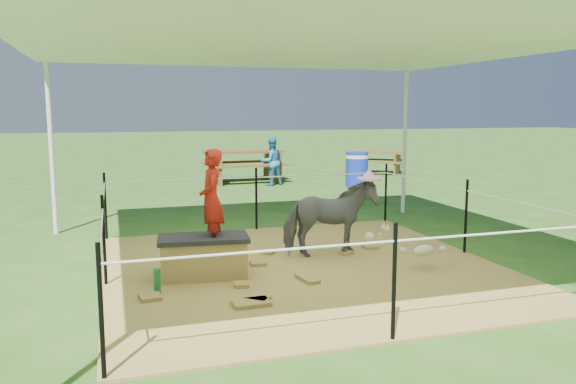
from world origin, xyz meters
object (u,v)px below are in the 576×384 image
object	(u,v)px
pony	(330,218)
picnic_table_near	(244,166)
woman	(211,190)
trash_barrel	(357,169)
picnic_table_far	(376,162)
distant_person	(271,161)
green_bottle	(157,281)
straw_bale	(204,259)
foal	(424,248)

from	to	relation	value
pony	picnic_table_near	size ratio (longest dim) A/B	0.58
pony	woman	bearing A→B (deg)	106.74
trash_barrel	picnic_table_near	bearing A→B (deg)	144.51
trash_barrel	picnic_table_far	bearing A→B (deg)	54.56
picnic_table_near	distant_person	bearing A→B (deg)	-62.76
distant_person	pony	bearing A→B (deg)	67.33
green_bottle	trash_barrel	xyz separation A→B (m)	(5.42, 7.05, 0.27)
straw_bale	picnic_table_far	xyz separation A→B (m)	(6.65, 9.10, 0.10)
trash_barrel	distant_person	distance (m)	2.15
picnic_table_far	trash_barrel	bearing A→B (deg)	-89.04
trash_barrel	distant_person	bearing A→B (deg)	156.08
woman	picnic_table_far	bearing A→B (deg)	150.57
straw_bale	picnic_table_near	distance (m)	8.70
straw_bale	foal	distance (m)	2.57
straw_bale	foal	size ratio (longest dim) A/B	1.06
foal	picnic_table_near	size ratio (longest dim) A/B	0.44
foal	distant_person	world-z (taller)	distant_person
woman	foal	distance (m)	2.58
picnic_table_far	distant_person	xyz separation A→B (m)	(-3.74, -1.64, 0.27)
foal	distant_person	distance (m)	7.93
foal	picnic_table_near	xyz separation A→B (m)	(-0.12, 8.80, 0.15)
woman	trash_barrel	bearing A→B (deg)	150.46
pony	picnic_table_far	bearing A→B (deg)	-27.75
straw_bale	foal	xyz separation A→B (m)	(2.53, -0.45, 0.04)
picnic_table_near	picnic_table_far	xyz separation A→B (m)	(4.25, 0.75, -0.09)
foal	woman	bearing A→B (deg)	148.23
pony	picnic_table_far	distance (m)	10.01
green_bottle	trash_barrel	distance (m)	8.89
woman	trash_barrel	xyz separation A→B (m)	(4.77, 6.60, -0.58)
green_bottle	distant_person	world-z (taller)	distant_person
picnic_table_near	picnic_table_far	bearing A→B (deg)	7.72
straw_bale	trash_barrel	bearing A→B (deg)	53.58
trash_barrel	picnic_table_far	world-z (taller)	trash_barrel
straw_bale	green_bottle	distance (m)	0.71
pony	foal	size ratio (longest dim) A/B	1.32
distant_person	straw_bale	bearing A→B (deg)	55.92
trash_barrel	distant_person	world-z (taller)	distant_person
green_bottle	picnic_table_far	distance (m)	11.96
woman	foal	xyz separation A→B (m)	(2.43, -0.45, -0.73)
picnic_table_near	straw_bale	bearing A→B (deg)	-108.34
woman	pony	world-z (taller)	woman
picnic_table_far	straw_bale	bearing A→B (deg)	-89.75
picnic_table_far	distant_person	world-z (taller)	distant_person
straw_bale	distant_person	world-z (taller)	distant_person
green_bottle	pony	world-z (taller)	pony
green_bottle	trash_barrel	world-z (taller)	trash_barrel
straw_bale	trash_barrel	xyz separation A→B (m)	(4.87, 6.60, 0.19)
woman	trash_barrel	world-z (taller)	woman
distant_person	foal	bearing A→B (deg)	74.45
picnic_table_near	picnic_table_far	world-z (taller)	picnic_table_near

